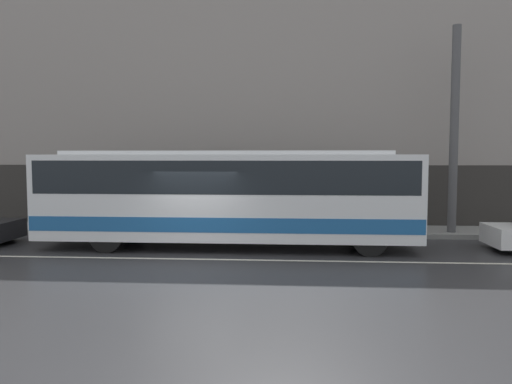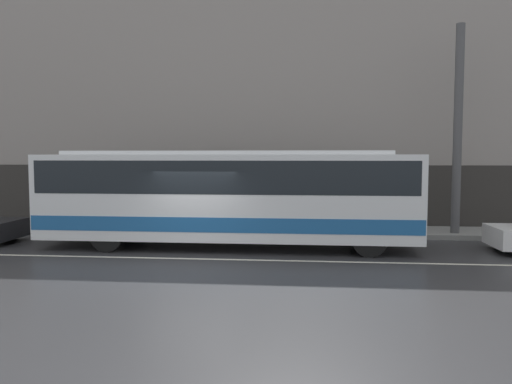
% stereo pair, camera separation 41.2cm
% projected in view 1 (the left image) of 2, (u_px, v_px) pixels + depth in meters
% --- Properties ---
extents(ground_plane, '(60.00, 60.00, 0.00)m').
position_uv_depth(ground_plane, '(191.00, 259.00, 14.32)').
color(ground_plane, '#2D2D30').
extents(sidewalk, '(60.00, 2.36, 0.18)m').
position_uv_depth(sidewalk, '(218.00, 230.00, 19.47)').
color(sidewalk, gray).
rests_on(sidewalk, ground_plane).
extents(building_facade, '(60.00, 0.35, 10.37)m').
position_uv_depth(building_facade, '(222.00, 106.00, 20.44)').
color(building_facade, gray).
rests_on(building_facade, ground_plane).
extents(lane_stripe, '(54.00, 0.14, 0.01)m').
position_uv_depth(lane_stripe, '(191.00, 259.00, 14.32)').
color(lane_stripe, beige).
rests_on(lane_stripe, ground_plane).
extents(transit_bus, '(11.98, 2.53, 3.12)m').
position_uv_depth(transit_bus, '(227.00, 193.00, 16.02)').
color(transit_bus, white).
rests_on(transit_bus, ground_plane).
extents(utility_pole_near, '(0.31, 0.31, 7.44)m').
position_uv_depth(utility_pole_near, '(454.00, 130.00, 18.00)').
color(utility_pole_near, '#4C4C4F').
rests_on(utility_pole_near, sidewalk).
extents(pedestrian_waiting, '(0.36, 0.36, 1.54)m').
position_uv_depth(pedestrian_waiting, '(140.00, 207.00, 20.27)').
color(pedestrian_waiting, '#333338').
rests_on(pedestrian_waiting, sidewalk).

